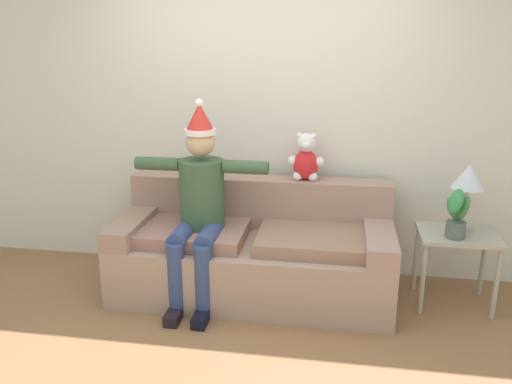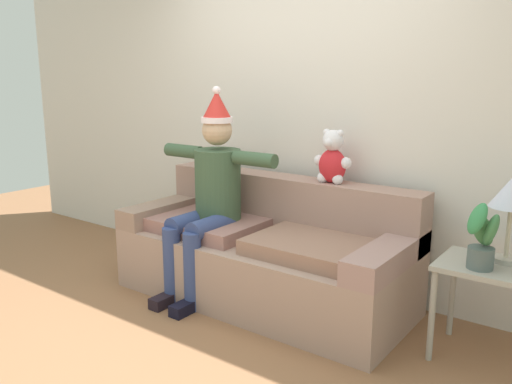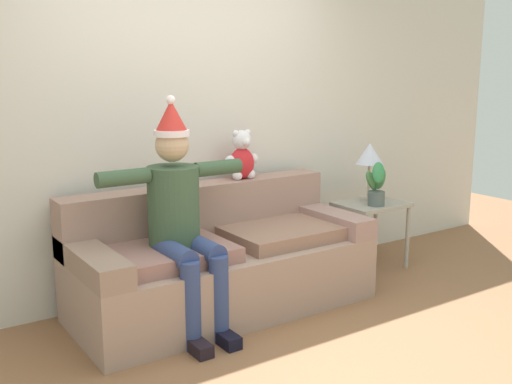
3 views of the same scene
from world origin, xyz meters
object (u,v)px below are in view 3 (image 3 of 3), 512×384
(teddy_bear, at_px, (242,157))
(table_lamp, at_px, (370,156))
(potted_plant, at_px, (376,186))
(person_seated, at_px, (180,214))
(couch, at_px, (220,262))
(side_table, at_px, (371,213))

(teddy_bear, xyz_separation_m, table_lamp, (1.20, -0.16, -0.07))
(table_lamp, bearing_deg, potted_plant, -116.43)
(person_seated, xyz_separation_m, teddy_bear, (0.76, 0.44, 0.25))
(couch, relative_size, table_lamp, 4.24)
(person_seated, distance_m, teddy_bear, 0.92)
(teddy_bear, bearing_deg, table_lamp, -7.44)
(couch, height_order, side_table, couch)
(couch, relative_size, person_seated, 1.38)
(side_table, bearing_deg, person_seated, -174.07)
(person_seated, distance_m, potted_plant, 1.87)
(teddy_bear, height_order, side_table, teddy_bear)
(side_table, bearing_deg, potted_plant, -115.76)
(couch, bearing_deg, person_seated, -156.92)
(person_seated, relative_size, side_table, 2.66)
(person_seated, height_order, side_table, person_seated)
(potted_plant, bearing_deg, table_lamp, 63.57)
(teddy_bear, distance_m, table_lamp, 1.21)
(potted_plant, bearing_deg, side_table, 64.24)
(couch, xyz_separation_m, potted_plant, (1.48, -0.06, 0.40))
(teddy_bear, distance_m, side_table, 1.30)
(couch, height_order, potted_plant, potted_plant)
(couch, xyz_separation_m, teddy_bear, (0.37, 0.28, 0.70))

